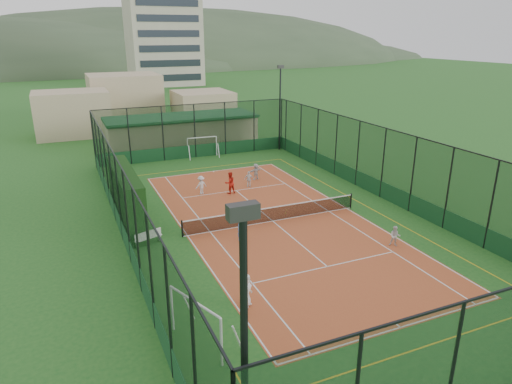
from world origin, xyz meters
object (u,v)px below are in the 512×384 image
at_px(floodlight_ne, 280,108).
at_px(child_far_right, 249,179).
at_px(child_near_left, 246,290).
at_px(clubhouse, 182,131).
at_px(child_far_left, 201,185).
at_px(child_far_back, 256,172).
at_px(apartment_tower, 162,14).
at_px(child_near_right, 395,236).
at_px(coach, 230,183).
at_px(futsal_goal_near, 195,324).
at_px(futsal_goal_far, 202,147).
at_px(white_bench, 148,237).
at_px(child_near_mid, 241,230).

xyz_separation_m(floodlight_ne, child_far_right, (-7.38, -9.77, -3.50)).
bearing_deg(child_near_left, floodlight_ne, 21.93).
bearing_deg(clubhouse, child_near_left, -99.63).
bearing_deg(child_far_right, child_far_left, 21.69).
bearing_deg(child_far_back, apartment_tower, -114.17).
bearing_deg(child_far_left, child_near_right, 105.75).
relative_size(floodlight_ne, apartment_tower, 0.28).
height_order(child_near_right, child_far_back, child_far_back).
xyz_separation_m(clubhouse, child_near_right, (4.67, -27.82, -0.98)).
height_order(clubhouse, child_far_left, clubhouse).
relative_size(floodlight_ne, coach, 5.09).
bearing_deg(child_near_left, futsal_goal_near, 174.06).
height_order(futsal_goal_near, child_far_back, futsal_goal_near).
height_order(futsal_goal_far, child_near_right, futsal_goal_far).
bearing_deg(coach, futsal_goal_far, -103.77).
bearing_deg(floodlight_ne, white_bench, -134.28).
relative_size(floodlight_ne, futsal_goal_near, 2.72).
height_order(child_near_left, child_far_left, child_near_left).
xyz_separation_m(futsal_goal_near, coach, (7.19, 15.75, -0.16)).
distance_m(child_near_right, child_far_right, 13.11).
distance_m(futsal_goal_near, coach, 17.31).
xyz_separation_m(child_far_left, coach, (1.97, -0.71, 0.12)).
height_order(child_near_left, coach, coach).
bearing_deg(child_far_back, coach, 20.50).
xyz_separation_m(child_near_mid, coach, (2.20, 7.77, 0.16)).
height_order(apartment_tower, white_bench, apartment_tower).
bearing_deg(child_near_left, child_far_left, 41.45).
bearing_deg(child_far_back, futsal_goal_near, 43.65).
height_order(child_near_left, child_far_back, child_near_left).
distance_m(floodlight_ne, child_far_left, 15.34).
height_order(futsal_goal_near, child_near_left, futsal_goal_near).
bearing_deg(child_far_back, child_near_mid, 45.67).
distance_m(white_bench, child_near_mid, 5.21).
bearing_deg(futsal_goal_far, child_near_mid, -96.37).
bearing_deg(child_far_right, child_near_left, 86.70).
bearing_deg(floodlight_ne, child_far_right, -127.06).
relative_size(futsal_goal_near, child_far_right, 2.47).
relative_size(child_near_right, coach, 0.72).
bearing_deg(clubhouse, child_far_left, -99.66).
distance_m(child_near_left, child_far_left, 14.88).
xyz_separation_m(child_near_mid, child_far_right, (4.05, 8.60, -0.03)).
bearing_deg(child_near_right, child_near_mid, -169.20).
relative_size(futsal_goal_near, child_near_right, 2.60).
bearing_deg(coach, child_far_back, -149.91).
bearing_deg(child_near_right, futsal_goal_far, 139.22).
bearing_deg(child_near_left, futsal_goal_far, 38.12).
xyz_separation_m(apartment_tower, child_near_left, (-17.09, -89.97, -14.24)).
distance_m(clubhouse, child_far_left, 15.54).
bearing_deg(child_near_left, child_near_right, -26.52).
bearing_deg(child_near_right, coach, 153.31).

